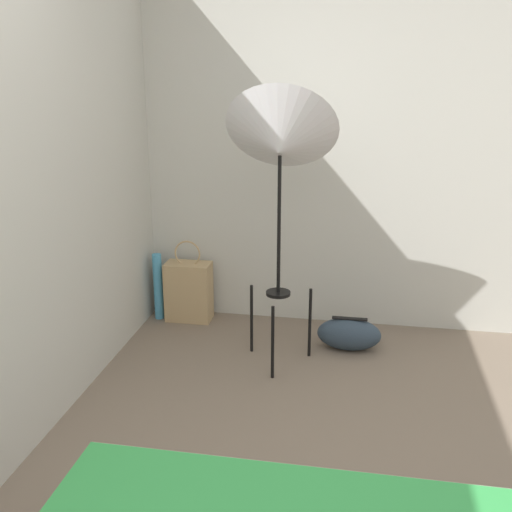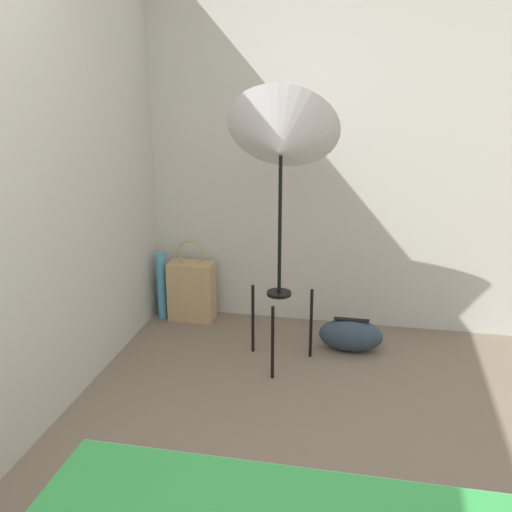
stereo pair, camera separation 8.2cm
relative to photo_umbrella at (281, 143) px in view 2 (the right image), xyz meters
name	(u,v)px [view 2 (the right image)]	position (x,y,z in m)	size (l,w,h in m)	color
wall_back	(326,141)	(0.19, 0.72, -0.07)	(8.00, 0.05, 2.60)	beige
wall_side_left	(39,171)	(-1.07, -0.75, -0.07)	(0.05, 8.00, 2.60)	beige
photo_umbrella	(281,143)	(0.00, 0.00, 0.00)	(0.66, 0.57, 1.70)	black
tote_bag	(192,290)	(-0.73, 0.54, -1.15)	(0.33, 0.18, 0.60)	tan
duffel_bag	(351,335)	(0.44, 0.25, -1.26)	(0.42, 0.21, 0.22)	#2D3D4C
paper_roll	(162,286)	(-0.96, 0.52, -1.12)	(0.07, 0.07, 0.49)	#4CA3D1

